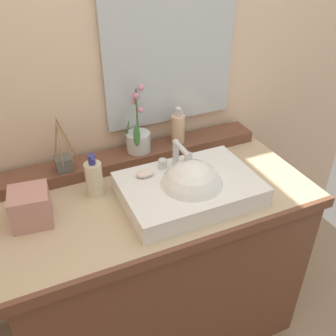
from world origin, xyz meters
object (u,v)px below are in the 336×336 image
object	(u,v)px
reed_diffuser	(63,162)
tissue_box	(31,207)
lotion_bottle	(94,178)
sink_basin	(190,190)
potted_plant	(138,137)
soap_dispenser	(178,128)
soap_bar	(145,173)

from	to	relation	value
reed_diffuser	tissue_box	world-z (taller)	reed_diffuser
reed_diffuser	tissue_box	size ratio (longest dim) A/B	1.76
lotion_bottle	tissue_box	distance (m)	0.25
sink_basin	potted_plant	size ratio (longest dim) A/B	1.72
sink_basin	lotion_bottle	distance (m)	0.36
soap_dispenser	lotion_bottle	distance (m)	0.45
soap_dispenser	sink_basin	bearing A→B (deg)	-107.88
lotion_bottle	soap_bar	bearing A→B (deg)	-20.96
soap_bar	soap_dispenser	world-z (taller)	soap_dispenser
sink_basin	reed_diffuser	size ratio (longest dim) A/B	2.18
potted_plant	reed_diffuser	world-z (taller)	potted_plant
sink_basin	lotion_bottle	xyz separation A→B (m)	(-0.32, 0.17, 0.03)
potted_plant	reed_diffuser	xyz separation A→B (m)	(-0.32, -0.02, -0.03)
soap_dispenser	reed_diffuser	distance (m)	0.51
potted_plant	lotion_bottle	world-z (taller)	potted_plant
soap_dispenser	tissue_box	xyz separation A→B (m)	(-0.66, -0.22, -0.06)
potted_plant	reed_diffuser	distance (m)	0.32
soap_bar	tissue_box	world-z (taller)	tissue_box
lotion_bottle	potted_plant	bearing A→B (deg)	34.33
sink_basin	soap_dispenser	size ratio (longest dim) A/B	3.05
soap_bar	lotion_bottle	distance (m)	0.19
soap_bar	lotion_bottle	xyz separation A→B (m)	(-0.18, 0.07, -0.01)
potted_plant	soap_dispenser	world-z (taller)	potted_plant
sink_basin	reed_diffuser	xyz separation A→B (m)	(-0.40, 0.31, 0.04)
reed_diffuser	lotion_bottle	distance (m)	0.16
lotion_bottle	tissue_box	xyz separation A→B (m)	(-0.24, -0.06, -0.01)
tissue_box	lotion_bottle	bearing A→B (deg)	14.50
sink_basin	lotion_bottle	world-z (taller)	sink_basin
reed_diffuser	lotion_bottle	size ratio (longest dim) A/B	1.31
sink_basin	tissue_box	bearing A→B (deg)	168.80
sink_basin	potted_plant	world-z (taller)	potted_plant
potted_plant	tissue_box	distance (m)	0.53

